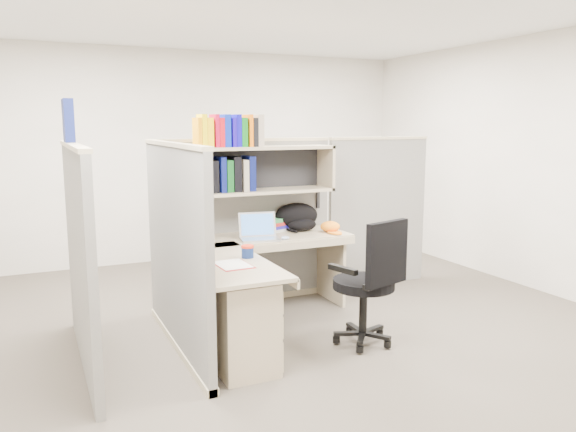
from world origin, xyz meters
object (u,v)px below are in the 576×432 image
desk (250,298)px  snack_canister (248,251)px  backpack (299,217)px  task_chair (368,301)px  laptop (260,226)px

desk → snack_canister: bearing=76.3°
desk → backpack: backpack is taller
backpack → task_chair: (-0.01, -1.28, -0.49)m
snack_canister → backpack: bearing=45.3°
backpack → laptop: bearing=-142.1°
laptop → backpack: backpack is taller
desk → backpack: size_ratio=3.92×
laptop → task_chair: bearing=-50.8°
desk → task_chair: bearing=-17.2°
desk → snack_canister: (0.03, 0.11, 0.34)m
laptop → task_chair: task_chair is taller
backpack → task_chair: bearing=-81.3°
desk → snack_canister: size_ratio=17.36×
desk → task_chair: task_chair is taller
desk → laptop: size_ratio=5.08×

